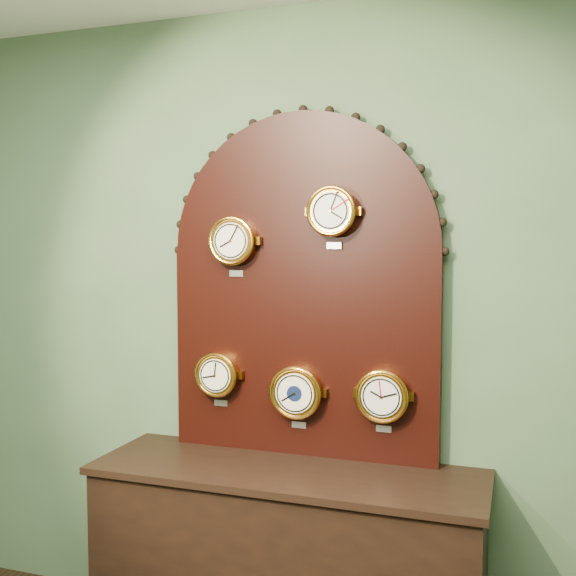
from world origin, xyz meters
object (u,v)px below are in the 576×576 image
at_px(roman_clock, 233,241).
at_px(hygrometer, 218,374).
at_px(display_board, 303,274).
at_px(barometer, 297,392).
at_px(tide_clock, 383,396).
at_px(shop_counter, 286,569).
at_px(arabic_clock, 332,211).

bearing_deg(roman_clock, hygrometer, 179.73).
height_order(display_board, roman_clock, display_board).
relative_size(barometer, tide_clock, 1.03).
xyz_separation_m(roman_clock, tide_clock, (0.67, -0.00, -0.64)).
distance_m(barometer, tide_clock, 0.38).
bearing_deg(tide_clock, shop_counter, -157.48).
bearing_deg(hygrometer, display_board, 9.84).
relative_size(shop_counter, arabic_clock, 6.06).
bearing_deg(hygrometer, roman_clock, -0.27).
xyz_separation_m(display_board, tide_clock, (0.37, -0.07, -0.49)).
xyz_separation_m(hygrometer, barometer, (0.37, -0.00, -0.05)).
height_order(arabic_clock, tide_clock, arabic_clock).
relative_size(shop_counter, barometer, 5.62).
bearing_deg(shop_counter, arabic_clock, 45.70).
xyz_separation_m(shop_counter, arabic_clock, (0.15, 0.15, 1.50)).
height_order(arabic_clock, hygrometer, arabic_clock).
distance_m(roman_clock, tide_clock, 0.93).
bearing_deg(roman_clock, barometer, -0.11).
height_order(roman_clock, arabic_clock, arabic_clock).
bearing_deg(shop_counter, hygrometer, 157.96).
bearing_deg(barometer, hygrometer, 179.85).
bearing_deg(display_board, shop_counter, -90.00).
relative_size(roman_clock, tide_clock, 0.97).
bearing_deg(arabic_clock, shop_counter, -134.30).
xyz_separation_m(shop_counter, display_board, (0.00, 0.22, 1.23)).
xyz_separation_m(display_board, arabic_clock, (0.15, -0.07, 0.27)).
relative_size(roman_clock, hygrometer, 1.05).
xyz_separation_m(roman_clock, hygrometer, (-0.08, 0.00, -0.60)).
relative_size(arabic_clock, barometer, 0.93).
distance_m(roman_clock, hygrometer, 0.61).
xyz_separation_m(shop_counter, roman_clock, (-0.30, 0.15, 1.37)).
height_order(shop_counter, arabic_clock, arabic_clock).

